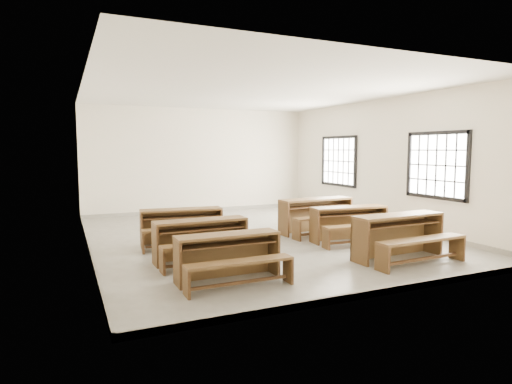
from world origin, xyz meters
name	(u,v)px	position (x,y,z in m)	size (l,w,h in m)	color
room	(260,140)	(0.09, 0.00, 2.14)	(8.50, 8.50, 3.20)	gray
desk_set_0	(229,254)	(-1.70, -2.80, 0.41)	(1.56, 0.81, 0.70)	brown
desk_set_1	(202,237)	(-1.74, -1.57, 0.43)	(1.64, 0.87, 0.73)	brown
desk_set_2	(182,224)	(-1.72, -0.15, 0.43)	(1.72, 1.03, 0.74)	brown
desk_set_3	(400,233)	(1.52, -2.86, 0.46)	(1.81, 0.99, 0.80)	brown
desk_set_4	(350,221)	(1.59, -1.30, 0.43)	(1.72, 1.01, 0.74)	brown
desk_set_5	(317,213)	(1.46, -0.22, 0.47)	(1.83, 1.01, 0.80)	brown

